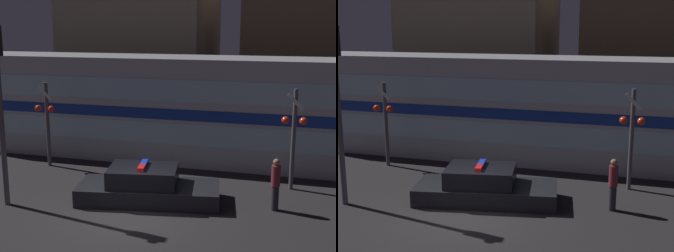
# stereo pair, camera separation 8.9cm
# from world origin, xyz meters

# --- Properties ---
(ground_plane) EXTENTS (120.00, 120.00, 0.00)m
(ground_plane) POSITION_xyz_m (0.00, 0.00, 0.00)
(ground_plane) COLOR #262326
(train) EXTENTS (20.26, 3.07, 4.32)m
(train) POSITION_xyz_m (0.01, 6.81, 2.16)
(train) COLOR #B7BABF
(train) RESTS_ON ground_plane
(police_car) EXTENTS (4.79, 2.53, 1.27)m
(police_car) POSITION_xyz_m (0.19, 1.50, 0.46)
(police_car) COLOR black
(police_car) RESTS_ON ground_plane
(pedestrian) EXTENTS (0.28, 0.28, 1.65)m
(pedestrian) POSITION_xyz_m (4.22, 1.88, 0.85)
(pedestrian) COLOR #2D2833
(pedestrian) RESTS_ON ground_plane
(crossing_signal_near) EXTENTS (0.85, 0.36, 3.53)m
(crossing_signal_near) POSITION_xyz_m (4.65, 3.93, 2.02)
(crossing_signal_near) COLOR #4C4C51
(crossing_signal_near) RESTS_ON ground_plane
(crossing_signal_far) EXTENTS (0.85, 0.36, 3.40)m
(crossing_signal_far) POSITION_xyz_m (-4.90, 4.09, 1.95)
(crossing_signal_far) COLOR #4C4C51
(crossing_signal_far) RESTS_ON ground_plane
(building_left) EXTENTS (8.00, 6.98, 8.47)m
(building_left) POSITION_xyz_m (-4.39, 14.51, 4.23)
(building_left) COLOR #726656
(building_left) RESTS_ON ground_plane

